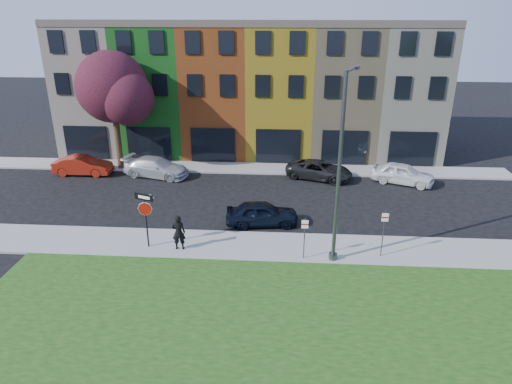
# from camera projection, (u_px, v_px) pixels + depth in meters

# --- Properties ---
(ground) EXTENTS (120.00, 120.00, 0.00)m
(ground) POSITION_uv_depth(u_px,v_px,m) (269.00, 281.00, 20.37)
(ground) COLOR black
(ground) RESTS_ON ground
(sidewalk_near) EXTENTS (40.00, 3.00, 0.12)m
(sidewalk_near) POSITION_uv_depth(u_px,v_px,m) (311.00, 248.00, 23.00)
(sidewalk_near) COLOR gray
(sidewalk_near) RESTS_ON ground
(sidewalk_far) EXTENTS (40.00, 2.40, 0.12)m
(sidewalk_far) POSITION_uv_depth(u_px,v_px,m) (238.00, 168.00, 34.40)
(sidewalk_far) COLOR gray
(sidewalk_far) RESTS_ON ground
(rowhouse_block) EXTENTS (30.00, 10.12, 10.00)m
(rowhouse_block) POSITION_uv_depth(u_px,v_px,m) (250.00, 88.00, 38.21)
(rowhouse_block) COLOR beige
(rowhouse_block) RESTS_ON ground
(stop_sign) EXTENTS (1.00, 0.39, 2.87)m
(stop_sign) POSITION_uv_depth(u_px,v_px,m) (145.00, 210.00, 22.26)
(stop_sign) COLOR black
(stop_sign) RESTS_ON sidewalk_near
(man) EXTENTS (0.74, 0.56, 1.81)m
(man) POSITION_uv_depth(u_px,v_px,m) (179.00, 232.00, 22.49)
(man) COLOR black
(man) RESTS_ON sidewalk_near
(sedan_near) EXTENTS (2.53, 4.37, 1.36)m
(sedan_near) POSITION_uv_depth(u_px,v_px,m) (262.00, 213.00, 25.36)
(sedan_near) COLOR black
(sedan_near) RESTS_ON ground
(parked_car_red) EXTENTS (1.51, 4.18, 1.37)m
(parked_car_red) POSITION_uv_depth(u_px,v_px,m) (83.00, 165.00, 33.00)
(parked_car_red) COLOR maroon
(parked_car_red) RESTS_ON ground
(parked_car_silver) EXTENTS (4.05, 5.60, 1.38)m
(parked_car_silver) POSITION_uv_depth(u_px,v_px,m) (156.00, 167.00, 32.63)
(parked_car_silver) COLOR #B7B6BB
(parked_car_silver) RESTS_ON ground
(parked_car_dark) EXTENTS (4.93, 5.92, 1.29)m
(parked_car_dark) POSITION_uv_depth(u_px,v_px,m) (319.00, 170.00, 32.21)
(parked_car_dark) COLOR black
(parked_car_dark) RESTS_ON ground
(parked_car_white) EXTENTS (4.58, 5.34, 1.42)m
(parked_car_white) POSITION_uv_depth(u_px,v_px,m) (403.00, 174.00, 31.32)
(parked_car_white) COLOR white
(parked_car_white) RESTS_ON ground
(street_lamp) EXTENTS (1.08, 2.49, 8.86)m
(street_lamp) POSITION_uv_depth(u_px,v_px,m) (340.00, 170.00, 20.37)
(street_lamp) COLOR #444649
(street_lamp) RESTS_ON sidewalk_near
(parking_sign_a) EXTENTS (0.32, 0.08, 2.12)m
(parking_sign_a) POSITION_uv_depth(u_px,v_px,m) (305.00, 233.00, 21.47)
(parking_sign_a) COLOR #444649
(parking_sign_a) RESTS_ON sidewalk_near
(parking_sign_b) EXTENTS (0.32, 0.08, 2.41)m
(parking_sign_b) POSITION_uv_depth(u_px,v_px,m) (384.00, 228.00, 21.61)
(parking_sign_b) COLOR #444649
(parking_sign_b) RESTS_ON sidewalk_near
(tree_purple) EXTENTS (6.02, 5.27, 8.51)m
(tree_purple) POSITION_uv_depth(u_px,v_px,m) (114.00, 89.00, 32.11)
(tree_purple) COLOR black
(tree_purple) RESTS_ON sidewalk_far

